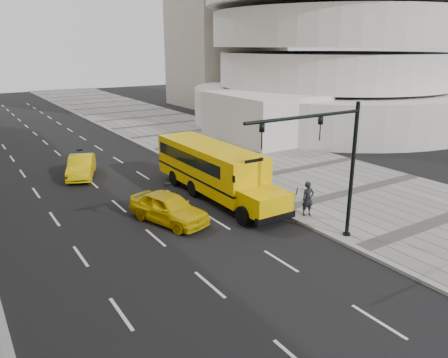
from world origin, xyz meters
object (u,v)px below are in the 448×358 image
taxi_far (81,167)px  pedestrian (308,199)px  taxi_near (169,208)px  school_bus (212,166)px  traffic_signal (331,158)px

taxi_far → pedestrian: (7.92, -13.89, 0.32)m
taxi_near → taxi_far: size_ratio=1.02×
taxi_far → school_bus: bearing=-33.6°
pedestrian → taxi_far: bearing=132.9°
pedestrian → traffic_signal: bearing=-105.4°
taxi_near → traffic_signal: traffic_signal is taller
taxi_far → pedestrian: pedestrian is taller
pedestrian → traffic_signal: 4.44m
school_bus → pedestrian: 6.38m
school_bus → taxi_far: bearing=125.4°
taxi_near → pedestrian: bearing=-45.9°
taxi_near → pedestrian: 7.23m
school_bus → taxi_near: 4.92m
taxi_near → traffic_signal: bearing=-70.2°
taxi_near → taxi_far: 10.59m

